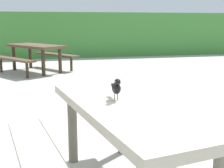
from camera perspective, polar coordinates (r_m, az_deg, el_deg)
hedge_wall at (r=12.56m, az=-10.45°, el=9.12°), size 28.00×2.05×1.70m
picnic_table_foreground at (r=2.39m, az=3.39°, el=-7.87°), size 1.96×1.98×0.74m
bird_grackle at (r=2.39m, az=0.84°, el=-0.69°), size 0.08×0.29×0.18m
picnic_table_mid_right at (r=8.58m, az=-14.07°, el=5.92°), size 2.36×2.36×0.74m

